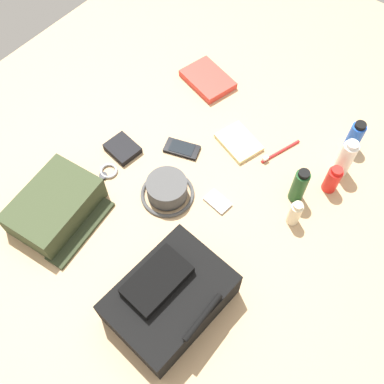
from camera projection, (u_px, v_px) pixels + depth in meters
ground_plane at (192, 200)px, 1.46m from camera, size 2.64×2.02×0.02m
backpack at (170, 298)px, 1.21m from camera, size 0.35×0.26×0.15m
toiletry_pouch at (56, 207)px, 1.38m from camera, size 0.30×0.27×0.10m
bucket_hat at (167, 190)px, 1.43m from camera, size 0.18×0.18×0.07m
deodorant_spray at (355, 136)px, 1.51m from camera, size 0.05×0.05×0.12m
toothpaste_tube at (346, 158)px, 1.44m from camera, size 0.05×0.05×0.16m
sunscreen_spray at (332, 179)px, 1.43m from camera, size 0.05×0.05×0.11m
shampoo_bottle at (299, 186)px, 1.39m from camera, size 0.05×0.05×0.15m
lotion_bottle at (295, 213)px, 1.37m from camera, size 0.04×0.04×0.11m
paperback_novel at (208, 80)px, 1.71m from camera, size 0.18×0.22×0.03m
cell_phone at (182, 149)px, 1.55m from camera, size 0.10×0.14×0.01m
media_player at (218, 202)px, 1.44m from camera, size 0.06×0.09×0.01m
wristwatch at (108, 172)px, 1.50m from camera, size 0.07×0.06×0.01m
toothbrush at (278, 152)px, 1.54m from camera, size 0.16×0.06×0.02m
wallet at (123, 148)px, 1.54m from camera, size 0.10×0.12×0.02m
notepad at (239, 142)px, 1.56m from camera, size 0.15×0.18×0.02m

